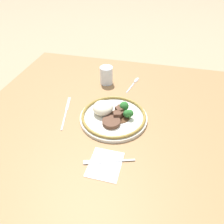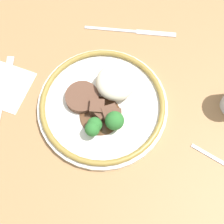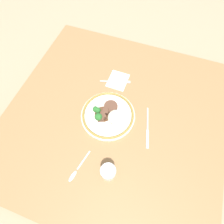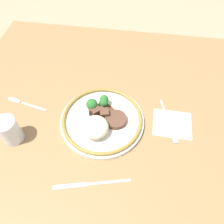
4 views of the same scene
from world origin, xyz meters
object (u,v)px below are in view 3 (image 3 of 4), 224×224
at_px(fork, 118,82).
at_px(spoon, 75,172).
at_px(knife, 148,129).
at_px(plate, 109,115).
at_px(juice_glass, 108,172).

bearing_deg(fork, spoon, -109.42).
bearing_deg(spoon, knife, 153.44).
bearing_deg(plate, juice_glass, 20.01).
bearing_deg(juice_glass, knife, 157.47).
xyz_separation_m(plate, juice_glass, (0.27, 0.10, 0.02)).
xyz_separation_m(plate, fork, (-0.23, -0.02, -0.02)).
relative_size(juice_glass, spoon, 0.57).
distance_m(plate, spoon, 0.31).
distance_m(plate, knife, 0.21).
relative_size(juice_glass, fork, 0.53).
bearing_deg(juice_glass, fork, -166.26).
distance_m(plate, fork, 0.23).
xyz_separation_m(knife, spoon, (0.31, -0.25, 0.00)).
height_order(fork, spoon, same).
bearing_deg(knife, fork, -148.02).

